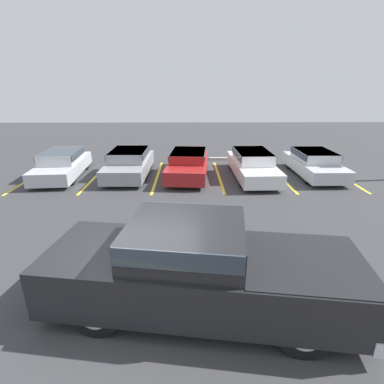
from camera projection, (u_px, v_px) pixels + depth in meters
ground_plane at (137, 308)px, 6.03m from camera, size 60.00×60.00×0.00m
stall_stripe_a at (34, 177)px, 14.46m from camera, size 0.12×5.18×0.01m
stall_stripe_b at (96, 176)px, 14.49m from camera, size 0.12×5.18×0.01m
stall_stripe_c at (157, 176)px, 14.53m from camera, size 0.12×5.18×0.01m
stall_stripe_d at (219, 176)px, 14.56m from camera, size 0.12×5.18×0.01m
stall_stripe_e at (280, 176)px, 14.60m from camera, size 0.12×5.18×0.01m
stall_stripe_f at (341, 176)px, 14.63m from camera, size 0.12×5.18×0.01m
pickup_truck at (202, 268)px, 5.75m from camera, size 6.21×2.92×1.86m
parked_sedan_a at (62, 163)px, 14.30m from camera, size 2.07×4.47×1.22m
parked_sedan_b at (129, 162)px, 14.49m from camera, size 1.89×4.42×1.24m
parked_sedan_c at (188, 163)px, 14.38m from camera, size 2.17×4.63×1.21m
parked_sedan_d at (252, 163)px, 14.20m from camera, size 1.82×4.79×1.27m
parked_sedan_e at (314, 162)px, 14.50m from camera, size 1.82×4.28×1.20m
wheel_stop_curb at (223, 159)px, 17.61m from camera, size 1.63×0.20×0.14m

